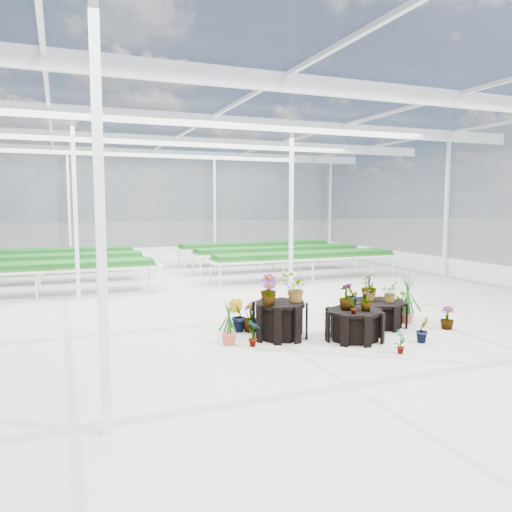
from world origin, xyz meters
name	(u,v)px	position (x,y,z in m)	size (l,w,h in m)	color
ground_plane	(242,325)	(0.00, 0.00, 0.00)	(24.00, 24.00, 0.00)	gray
greenhouse_shell	(242,214)	(0.00, 0.00, 2.25)	(18.00, 24.00, 4.50)	white
steel_frame	(242,214)	(0.00, 0.00, 2.25)	(18.00, 24.00, 4.50)	silver
nursery_benches	(169,264)	(0.00, 7.20, 0.42)	(16.00, 7.00, 0.84)	silver
plinth_tall	(280,320)	(0.29, -1.21, 0.33)	(0.97, 0.97, 0.66)	black
plinth_mid	(354,325)	(1.49, -1.81, 0.27)	(1.04, 1.04, 0.55)	black
plinth_low	(378,314)	(2.49, -1.11, 0.25)	(1.12, 1.12, 0.50)	black
nursery_plants	(338,302)	(1.55, -1.13, 0.55)	(4.69, 2.73, 1.25)	#0E4412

